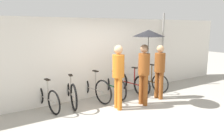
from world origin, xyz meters
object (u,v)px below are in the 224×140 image
object	(u,v)px
pedestrian_leading	(118,72)
pedestrian_trailing	(160,68)
parked_bicycle_0	(45,97)
parked_bicycle_3	(112,85)
pedestrian_center	(146,50)
parked_bicycle_1	(70,91)
parked_bicycle_2	(92,88)
parked_bicycle_4	(130,83)
parked_bicycle_5	(147,80)

from	to	relation	value
pedestrian_leading	pedestrian_trailing	world-z (taller)	pedestrian_leading
parked_bicycle_0	pedestrian_trailing	distance (m)	3.47
parked_bicycle_3	pedestrian_leading	xyz separation A→B (m)	(-0.47, -1.04, 0.68)
parked_bicycle_0	pedestrian_center	xyz separation A→B (m)	(2.48, -1.24, 1.25)
parked_bicycle_1	pedestrian_leading	distance (m)	1.58
parked_bicycle_3	parked_bicycle_0	bearing A→B (deg)	92.51
parked_bicycle_0	parked_bicycle_2	bearing A→B (deg)	-98.62
parked_bicycle_1	pedestrian_leading	size ratio (longest dim) A/B	1.02
pedestrian_leading	parked_bicycle_3	bearing A→B (deg)	-106.79
parked_bicycle_2	parked_bicycle_4	distance (m)	1.44
parked_bicycle_5	pedestrian_leading	bearing A→B (deg)	105.27
parked_bicycle_1	pedestrian_center	size ratio (longest dim) A/B	0.83
pedestrian_center	parked_bicycle_0	bearing A→B (deg)	-29.80
pedestrian_center	pedestrian_trailing	xyz separation A→B (m)	(0.79, 0.25, -0.62)
parked_bicycle_2	parked_bicycle_3	world-z (taller)	parked_bicycle_3
parked_bicycle_5	pedestrian_leading	xyz separation A→B (m)	(-1.90, -0.97, 0.67)
parked_bicycle_1	pedestrian_leading	world-z (taller)	pedestrian_leading
parked_bicycle_3	parked_bicycle_5	xyz separation A→B (m)	(1.43, -0.08, 0.01)
parked_bicycle_0	parked_bicycle_5	bearing A→B (deg)	-100.57
pedestrian_leading	pedestrian_trailing	distance (m)	1.58
parked_bicycle_1	parked_bicycle_5	size ratio (longest dim) A/B	1.04
parked_bicycle_2	pedestrian_center	world-z (taller)	pedestrian_center
parked_bicycle_0	parked_bicycle_5	distance (m)	3.58
pedestrian_leading	pedestrian_trailing	size ratio (longest dim) A/B	1.04
parked_bicycle_2	parked_bicycle_0	bearing A→B (deg)	80.67
parked_bicycle_2	pedestrian_leading	size ratio (longest dim) A/B	1.01
parked_bicycle_0	pedestrian_leading	world-z (taller)	pedestrian_leading
parked_bicycle_4	pedestrian_trailing	xyz separation A→B (m)	(0.40, -0.94, 0.62)
parked_bicycle_4	parked_bicycle_5	size ratio (longest dim) A/B	0.99
parked_bicycle_3	pedestrian_leading	size ratio (longest dim) A/B	0.96
pedestrian_leading	pedestrian_center	size ratio (longest dim) A/B	0.82
parked_bicycle_2	pedestrian_leading	xyz separation A→B (m)	(0.25, -1.06, 0.65)
pedestrian_trailing	parked_bicycle_4	bearing A→B (deg)	-70.87
parked_bicycle_1	parked_bicycle_2	world-z (taller)	parked_bicycle_2
parked_bicycle_4	pedestrian_center	bearing A→B (deg)	153.25
parked_bicycle_1	pedestrian_center	distance (m)	2.49
parked_bicycle_4	parked_bicycle_5	world-z (taller)	parked_bicycle_5
parked_bicycle_3	pedestrian_center	world-z (taller)	pedestrian_center
parked_bicycle_5	pedestrian_center	xyz separation A→B (m)	(-1.10, -1.17, 1.24)
pedestrian_center	pedestrian_leading	bearing A→B (deg)	-17.34
parked_bicycle_3	parked_bicycle_4	bearing A→B (deg)	-91.56
parked_bicycle_5	pedestrian_trailing	distance (m)	1.15
pedestrian_leading	pedestrian_trailing	xyz separation A→B (m)	(1.58, 0.05, -0.05)
parked_bicycle_2	parked_bicycle_4	bearing A→B (deg)	-102.86
parked_bicycle_0	parked_bicycle_5	size ratio (longest dim) A/B	0.93
parked_bicycle_2	parked_bicycle_3	distance (m)	0.72
parked_bicycle_4	parked_bicycle_5	bearing A→B (deg)	-100.69
parked_bicycle_1	parked_bicycle_5	distance (m)	2.87
pedestrian_trailing	pedestrian_center	bearing A→B (deg)	14.04
pedestrian_leading	parked_bicycle_0	bearing A→B (deg)	-24.47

